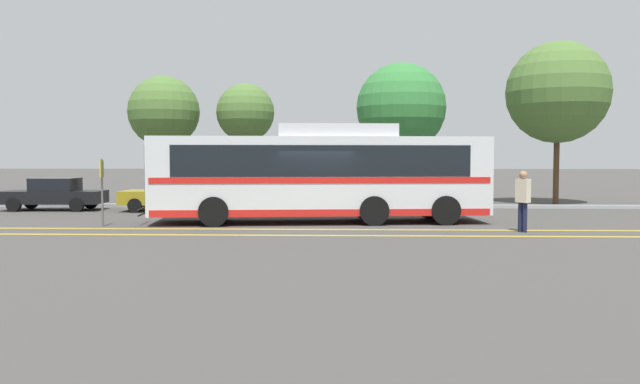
# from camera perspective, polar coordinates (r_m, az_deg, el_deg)

# --- Properties ---
(ground_plane) EXTENTS (220.00, 220.00, 0.00)m
(ground_plane) POSITION_cam_1_polar(r_m,az_deg,el_deg) (21.63, -0.27, -2.91)
(ground_plane) COLOR #423F3D
(lane_strip_0) EXTENTS (31.65, 0.20, 0.01)m
(lane_strip_0) POSITION_cam_1_polar(r_m,az_deg,el_deg) (19.87, -0.23, -3.44)
(lane_strip_0) COLOR gold
(lane_strip_0) RESTS_ON ground_plane
(lane_strip_1) EXTENTS (31.65, 0.20, 0.01)m
(lane_strip_1) POSITION_cam_1_polar(r_m,az_deg,el_deg) (18.33, -0.42, -3.99)
(lane_strip_1) COLOR gold
(lane_strip_1) RESTS_ON ground_plane
(curb_strip) EXTENTS (39.65, 0.36, 0.15)m
(curb_strip) POSITION_cam_1_polar(r_m,az_deg,el_deg) (28.57, 0.47, -1.29)
(curb_strip) COLOR #99999E
(curb_strip) RESTS_ON ground_plane
(transit_bus) EXTENTS (12.12, 3.64, 3.44)m
(transit_bus) POSITION_cam_1_polar(r_m,az_deg,el_deg) (21.95, 0.05, 1.70)
(transit_bus) COLOR silver
(transit_bus) RESTS_ON ground_plane
(parked_car_0) EXTENTS (4.38, 1.95, 1.41)m
(parked_car_0) POSITION_cam_1_polar(r_m,az_deg,el_deg) (29.51, -23.16, -0.18)
(parked_car_0) COLOR black
(parked_car_0) RESTS_ON ground_plane
(parked_car_1) EXTENTS (4.11, 2.04, 1.42)m
(parked_car_1) POSITION_cam_1_polar(r_m,az_deg,el_deg) (27.47, -13.40, -0.21)
(parked_car_1) COLOR olive
(parked_car_1) RESTS_ON ground_plane
(parked_car_2) EXTENTS (4.31, 1.92, 1.47)m
(parked_car_2) POSITION_cam_1_polar(r_m,az_deg,el_deg) (26.56, 0.10, -0.17)
(parked_car_2) COLOR silver
(parked_car_2) RESTS_ON ground_plane
(pedestrian_0) EXTENTS (0.42, 0.47, 1.88)m
(pedestrian_0) POSITION_cam_1_polar(r_m,az_deg,el_deg) (20.07, 18.06, -0.42)
(pedestrian_0) COLOR #191E38
(pedestrian_0) RESTS_ON ground_plane
(bus_stop_sign) EXTENTS (0.07, 0.40, 2.25)m
(bus_stop_sign) POSITION_cam_1_polar(r_m,az_deg,el_deg) (21.83, -19.31, 0.72)
(bus_stop_sign) COLOR #59595E
(bus_stop_sign) RESTS_ON ground_plane
(tree_0) EXTENTS (3.74, 3.74, 6.60)m
(tree_0) POSITION_cam_1_polar(r_m,az_deg,el_deg) (34.17, -14.08, 7.13)
(tree_0) COLOR #513823
(tree_0) RESTS_ON ground_plane
(tree_1) EXTENTS (4.98, 4.98, 7.99)m
(tree_1) POSITION_cam_1_polar(r_m,az_deg,el_deg) (33.11, 20.91, 8.50)
(tree_1) COLOR #513823
(tree_1) RESTS_ON ground_plane
(tree_2) EXTENTS (3.02, 3.02, 6.15)m
(tree_2) POSITION_cam_1_polar(r_m,az_deg,el_deg) (32.92, -6.83, 7.18)
(tree_2) COLOR #513823
(tree_2) RESTS_ON ground_plane
(tree_3) EXTENTS (4.42, 4.42, 6.97)m
(tree_3) POSITION_cam_1_polar(r_m,az_deg,el_deg) (31.35, 7.43, 7.63)
(tree_3) COLOR #513823
(tree_3) RESTS_ON ground_plane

